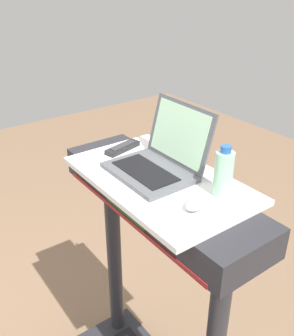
# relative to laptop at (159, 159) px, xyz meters

# --- Properties ---
(desk_board) EXTENTS (0.68, 0.41, 0.02)m
(desk_board) POSITION_rel_laptop_xyz_m (0.03, -0.03, -0.06)
(desk_board) COLOR white
(desk_board) RESTS_ON treadmill_base
(laptop) EXTENTS (0.31, 0.28, 0.23)m
(laptop) POSITION_rel_laptop_xyz_m (0.00, 0.00, 0.00)
(laptop) COLOR #515459
(laptop) RESTS_ON desk_board
(computer_mouse) EXTENTS (0.08, 0.11, 0.03)m
(computer_mouse) POSITION_rel_laptop_xyz_m (0.26, -0.05, -0.03)
(computer_mouse) COLOR #B2B2B7
(computer_mouse) RESTS_ON desk_board
(water_bottle) EXTENTS (0.06, 0.06, 0.17)m
(water_bottle) POSITION_rel_laptop_xyz_m (0.25, 0.06, 0.03)
(water_bottle) COLOR #9EDBB2
(water_bottle) RESTS_ON desk_board
(tv_remote) EXTENTS (0.08, 0.17, 0.02)m
(tv_remote) POSITION_rel_laptop_xyz_m (-0.23, -0.01, -0.04)
(tv_remote) COLOR #232326
(tv_remote) RESTS_ON desk_board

